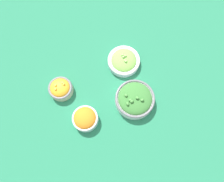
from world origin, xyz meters
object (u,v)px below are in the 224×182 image
at_px(bowl_carrots, 85,118).
at_px(bowl_lettuce, 124,61).
at_px(bowl_squash, 61,88).
at_px(bowl_broccoli, 135,99).

height_order(bowl_carrots, bowl_lettuce, bowl_carrots).
bearing_deg(bowl_squash, bowl_broccoli, -41.81).
bearing_deg(bowl_carrots, bowl_squash, 97.13).
distance_m(bowl_carrots, bowl_squash, 0.19).
bearing_deg(bowl_broccoli, bowl_squash, 138.19).
distance_m(bowl_broccoli, bowl_squash, 0.36).
bearing_deg(bowl_carrots, bowl_broccoli, -11.46).
relative_size(bowl_broccoli, bowl_squash, 1.62).
xyz_separation_m(bowl_carrots, bowl_squash, (-0.02, 0.19, -0.00)).
relative_size(bowl_carrots, bowl_lettuce, 0.74).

